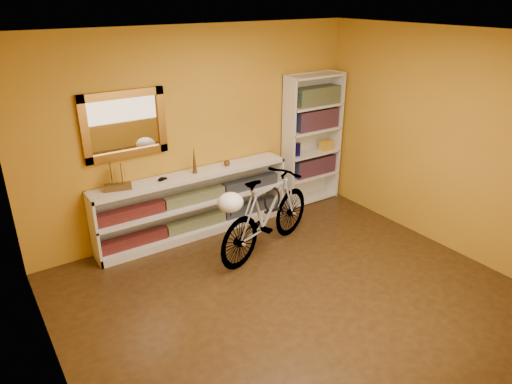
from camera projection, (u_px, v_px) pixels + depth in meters
floor at (293, 298)px, 4.86m from camera, size 4.50×4.00×0.01m
ceiling at (303, 36)px, 3.82m from camera, size 4.50×4.00×0.01m
back_wall at (199, 132)px, 5.87m from camera, size 4.50×0.01×2.60m
left_wall at (40, 251)px, 3.20m from camera, size 0.01×4.00×2.60m
right_wall at (448, 142)px, 5.49m from camera, size 0.01×4.00×2.60m
gilt_mirror at (124, 125)px, 5.26m from camera, size 0.98×0.06×0.78m
wall_socket at (259, 193)px, 6.73m from camera, size 0.09×0.02×0.09m
console_unit at (195, 204)px, 5.97m from camera, size 2.60×0.35×0.85m
cd_row_lower at (196, 223)px, 6.06m from camera, size 2.50×0.13×0.14m
cd_row_upper at (195, 197)px, 5.91m from camera, size 2.50×0.13×0.14m
model_ship at (117, 175)px, 5.25m from camera, size 0.32×0.18×0.36m
toy_car at (163, 180)px, 5.60m from camera, size 0.00×0.00×0.00m
bronze_ornament at (194, 160)px, 5.75m from camera, size 0.06×0.06×0.35m
decorative_orb at (227, 163)px, 6.04m from camera, size 0.08×0.08×0.08m
bookcase at (312, 140)px, 6.77m from camera, size 0.90×0.30×1.90m
book_row_a at (313, 165)px, 6.95m from camera, size 0.70×0.22×0.26m
book_row_b at (316, 119)px, 6.67m from camera, size 0.70×0.22×0.28m
book_row_c at (317, 96)px, 6.54m from camera, size 0.70×0.22×0.25m
travel_mug at (298, 149)px, 6.65m from camera, size 0.08×0.08×0.19m
red_tin at (301, 100)px, 6.45m from camera, size 0.19×0.19×0.19m
yellow_bag at (326, 145)px, 6.91m from camera, size 0.19×0.14×0.14m
bicycle at (267, 213)px, 5.56m from camera, size 0.94×1.75×1.00m
helmet at (230, 202)px, 4.94m from camera, size 0.28×0.27×0.21m
u_lock at (272, 199)px, 5.57m from camera, size 0.23×0.03×0.23m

